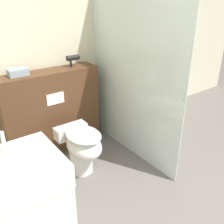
% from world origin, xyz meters
% --- Properties ---
extents(wall_back, '(8.00, 0.06, 2.50)m').
position_xyz_m(wall_back, '(0.00, 2.33, 1.25)').
color(wall_back, beige).
rests_on(wall_back, ground_plane).
extents(partition_panel, '(1.24, 0.31, 1.10)m').
position_xyz_m(partition_panel, '(-0.16, 2.11, 0.55)').
color(partition_panel, '#51331E').
rests_on(partition_panel, ground_plane).
extents(shower_glass, '(0.04, 1.62, 2.07)m').
position_xyz_m(shower_glass, '(0.64, 1.49, 1.03)').
color(shower_glass, silver).
rests_on(shower_glass, ground_plane).
extents(toilet, '(0.39, 0.63, 0.55)m').
position_xyz_m(toilet, '(-0.12, 1.45, 0.34)').
color(toilet, white).
rests_on(toilet, ground_plane).
extents(hair_drier, '(0.19, 0.07, 0.15)m').
position_xyz_m(hair_drier, '(0.20, 2.11, 1.20)').
color(hair_drier, black).
rests_on(hair_drier, partition_panel).
extents(folded_towel, '(0.21, 0.15, 0.08)m').
position_xyz_m(folded_towel, '(-0.50, 2.13, 1.14)').
color(folded_towel, '#8C9EAD').
rests_on(folded_towel, partition_panel).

